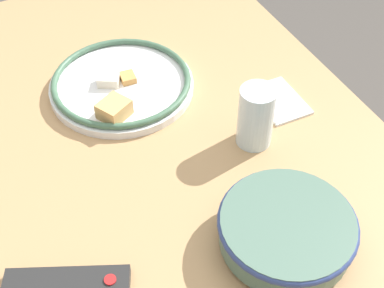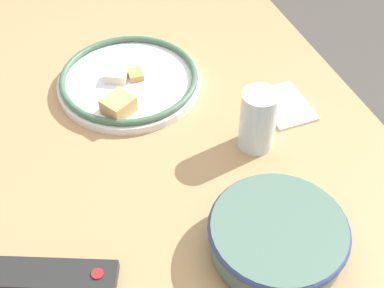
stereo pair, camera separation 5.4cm
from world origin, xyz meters
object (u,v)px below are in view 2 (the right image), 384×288
object	(u,v)px
food_plate	(129,81)
tv_remote	(55,276)
noodle_bowl	(277,235)
drinking_glass	(258,120)

from	to	relation	value
food_plate	tv_remote	size ratio (longest dim) A/B	1.55
food_plate	tv_remote	world-z (taller)	food_plate
noodle_bowl	drinking_glass	bearing A→B (deg)	-17.84
tv_remote	drinking_glass	distance (m)	0.46
food_plate	drinking_glass	distance (m)	0.32
food_plate	drinking_glass	xyz separation A→B (m)	(-0.26, -0.18, 0.05)
tv_remote	food_plate	bearing A→B (deg)	172.99
food_plate	tv_remote	xyz separation A→B (m)	(-0.42, 0.24, -0.01)
noodle_bowl	food_plate	distance (m)	0.50
tv_remote	drinking_glass	xyz separation A→B (m)	(0.16, -0.43, 0.05)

